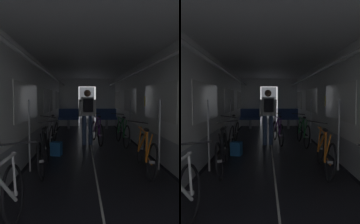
# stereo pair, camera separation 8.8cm
# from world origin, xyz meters

# --- Properties ---
(train_car_shell) EXTENTS (3.14, 12.34, 2.57)m
(train_car_shell) POSITION_xyz_m (-0.00, 3.60, 1.70)
(train_car_shell) COLOR black
(train_car_shell) RESTS_ON ground
(bench_seat_far_left) EXTENTS (0.98, 0.51, 0.95)m
(bench_seat_far_left) POSITION_xyz_m (-0.90, 8.07, 0.57)
(bench_seat_far_left) COLOR gray
(bench_seat_far_left) RESTS_ON ground
(bench_seat_far_right) EXTENTS (0.98, 0.51, 0.95)m
(bench_seat_far_right) POSITION_xyz_m (0.90, 8.07, 0.57)
(bench_seat_far_right) COLOR gray
(bench_seat_far_right) RESTS_ON ground
(bicycle_silver) EXTENTS (0.44, 1.69, 0.95)m
(bicycle_silver) POSITION_xyz_m (-1.14, 4.48, 0.38)
(bicycle_silver) COLOR black
(bicycle_silver) RESTS_ON ground
(bicycle_green) EXTENTS (0.44, 1.69, 0.95)m
(bicycle_green) POSITION_xyz_m (0.97, 4.43, 0.38)
(bicycle_green) COLOR black
(bicycle_green) RESTS_ON ground
(bicycle_black) EXTENTS (0.44, 1.69, 0.95)m
(bicycle_black) POSITION_xyz_m (-1.00, 2.13, 0.38)
(bicycle_black) COLOR black
(bicycle_black) RESTS_ON ground
(bicycle_orange) EXTENTS (0.44, 1.69, 0.96)m
(bicycle_orange) POSITION_xyz_m (0.98, 2.02, 0.38)
(bicycle_orange) COLOR black
(bicycle_orange) RESTS_ON ground
(person_cyclist_aisle) EXTENTS (0.55, 0.41, 1.69)m
(person_cyclist_aisle) POSITION_xyz_m (-0.09, 4.45, 1.02)
(person_cyclist_aisle) COLOR #384C75
(person_cyclist_aisle) RESTS_ON ground
(bicycle_purple_in_aisle) EXTENTS (0.45, 1.68, 0.94)m
(bicycle_purple_in_aisle) POSITION_xyz_m (0.22, 4.72, 0.38)
(bicycle_purple_in_aisle) COLOR black
(bicycle_purple_in_aisle) RESTS_ON ground
(backpack_on_floor) EXTENTS (0.30, 0.25, 0.34)m
(backpack_on_floor) POSITION_xyz_m (-0.90, 3.26, 0.17)
(backpack_on_floor) COLOR #1E5693
(backpack_on_floor) RESTS_ON ground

